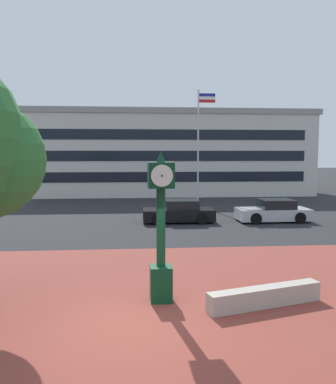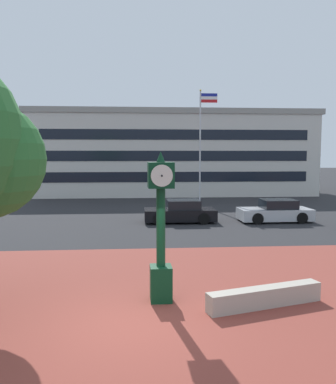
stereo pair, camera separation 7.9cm
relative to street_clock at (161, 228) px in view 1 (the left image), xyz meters
name	(u,v)px [view 1 (the left image)]	position (x,y,z in m)	size (l,w,h in m)	color
ground_plane	(128,324)	(-0.86, -1.39, -1.96)	(200.00, 200.00, 0.00)	#262628
plaza_brick_paving	(129,298)	(-0.86, 0.24, -1.96)	(44.00, 11.25, 0.01)	brown
planter_wall	(265,297)	(2.63, -0.60, -1.71)	(3.20, 0.40, 0.50)	#ADA393
street_clock	(161,228)	(0.00, 0.00, 0.00)	(0.67, 0.78, 3.96)	#0C381E
car_street_near	(274,212)	(7.31, 11.91, -1.39)	(4.12, 1.93, 1.28)	#B7BABF
car_street_mid	(179,212)	(1.84, 12.14, -1.39)	(4.04, 1.88, 1.28)	black
flagpole_primary	(199,141)	(4.16, 19.43, 2.88)	(1.33, 0.14, 8.64)	silver
civic_building	(169,153)	(2.83, 30.28, 2.02)	(26.83, 11.14, 7.95)	beige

